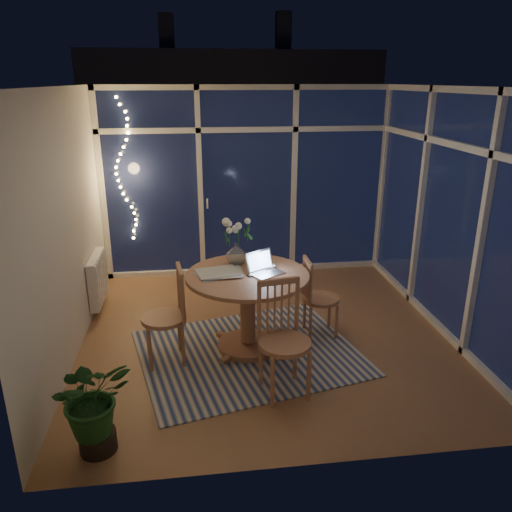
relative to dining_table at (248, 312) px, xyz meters
name	(u,v)px	position (x,y,z in m)	size (l,w,h in m)	color
floor	(268,334)	(0.26, 0.28, -0.42)	(4.00, 4.00, 0.00)	#956241
ceiling	(270,86)	(0.26, 0.28, 2.18)	(4.00, 4.00, 0.00)	silver
wall_back	(247,183)	(0.26, 2.28, 0.88)	(4.00, 0.04, 2.60)	silver
wall_front	(317,303)	(0.26, -1.72, 0.88)	(4.00, 0.04, 2.60)	silver
wall_left	(66,228)	(-1.74, 0.28, 0.88)	(0.04, 4.00, 2.60)	silver
wall_right	(454,214)	(2.26, 0.28, 0.88)	(0.04, 4.00, 2.60)	silver
window_wall_back	(247,183)	(0.26, 2.24, 0.88)	(4.00, 0.10, 2.60)	white
window_wall_right	(450,215)	(2.22, 0.28, 0.88)	(0.10, 4.00, 2.60)	white
radiator	(97,279)	(-1.68, 1.18, -0.02)	(0.10, 0.70, 0.58)	white
fairy_lights	(124,171)	(-1.39, 2.16, 1.11)	(0.24, 0.10, 1.85)	#FFC966
garden_patio	(255,219)	(0.76, 5.28, -0.48)	(12.00, 6.00, 0.10)	black
garden_fence	(228,169)	(0.26, 5.78, 0.48)	(11.00, 0.08, 1.80)	#372014
neighbour_roof	(230,98)	(0.56, 8.78, 1.78)	(7.00, 3.00, 2.20)	#33343D
garden_shrubs	(191,218)	(-0.54, 3.68, 0.03)	(0.90, 0.90, 0.90)	black
rug	(249,353)	(0.00, -0.10, -0.41)	(2.16, 1.73, 0.01)	beige
dining_table	(248,312)	(0.00, 0.00, 0.00)	(1.23, 1.23, 0.84)	#A06548
chair_left	(164,316)	(-0.84, -0.14, 0.08)	(0.46, 0.46, 1.00)	#A06548
chair_right	(321,297)	(0.82, 0.21, 0.03)	(0.42, 0.42, 0.90)	#A06548
chair_front	(285,341)	(0.23, -0.81, 0.11)	(0.49, 0.49, 1.05)	#A06548
laptop	(267,263)	(0.19, -0.02, 0.54)	(0.32, 0.27, 0.23)	silver
flower_vase	(236,254)	(-0.08, 0.31, 0.52)	(0.20, 0.20, 0.21)	white
bowl	(268,266)	(0.23, 0.14, 0.44)	(0.15, 0.15, 0.04)	silver
newspapers	(220,273)	(-0.27, 0.04, 0.43)	(0.41, 0.31, 0.02)	beige
phone	(253,275)	(0.05, -0.04, 0.42)	(0.11, 0.05, 0.01)	black
potted_plant	(94,408)	(-1.30, -1.36, -0.04)	(0.54, 0.47, 0.76)	#1B4C1E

